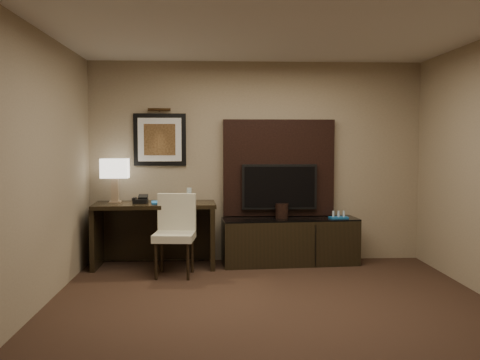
{
  "coord_description": "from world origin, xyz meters",
  "views": [
    {
      "loc": [
        -0.56,
        -4.76,
        1.61
      ],
      "look_at": [
        -0.25,
        1.8,
        1.15
      ],
      "focal_mm": 40.0,
      "sensor_mm": 36.0,
      "label": 1
    }
  ],
  "objects": [
    {
      "name": "tv_wall_panel",
      "position": [
        0.3,
        2.44,
        1.27
      ],
      "size": [
        1.5,
        0.12,
        1.3
      ],
      "primitive_type": "cube",
      "color": "black",
      "rests_on": "wall_back"
    },
    {
      "name": "ice_bucket",
      "position": [
        0.32,
        2.22,
        0.71
      ],
      "size": [
        0.19,
        0.19,
        0.19
      ],
      "primitive_type": "cylinder",
      "rotation": [
        0.0,
        0.0,
        0.1
      ],
      "color": "black",
      "rests_on": "credenza"
    },
    {
      "name": "table_lamp",
      "position": [
        -1.86,
        2.22,
        1.1
      ],
      "size": [
        0.34,
        0.22,
        0.53
      ],
      "primitive_type": null,
      "rotation": [
        0.0,
        0.0,
        -0.12
      ],
      "color": "#9F8263",
      "rests_on": "desk"
    },
    {
      "name": "desk_chair",
      "position": [
        -1.05,
        1.63,
        0.49
      ],
      "size": [
        0.52,
        0.58,
        0.99
      ],
      "primitive_type": null,
      "rotation": [
        0.0,
        0.0,
        -0.09
      ],
      "color": "beige",
      "rests_on": "floor"
    },
    {
      "name": "book",
      "position": [
        -1.21,
        2.1,
        0.95
      ],
      "size": [
        0.16,
        0.09,
        0.23
      ],
      "primitive_type": "imported",
      "rotation": [
        0.0,
        0.0,
        0.45
      ],
      "color": "tan",
      "rests_on": "desk"
    },
    {
      "name": "credenza",
      "position": [
        0.43,
        2.2,
        0.31
      ],
      "size": [
        1.81,
        0.64,
        0.61
      ],
      "primitive_type": "cube",
      "rotation": [
        0.0,
        0.0,
        0.08
      ],
      "color": "black",
      "rests_on": "floor"
    },
    {
      "name": "blue_folder",
      "position": [
        -1.26,
        2.12,
        0.84
      ],
      "size": [
        0.26,
        0.33,
        0.02
      ],
      "primitive_type": "cube",
      "rotation": [
        0.0,
        0.0,
        0.13
      ],
      "color": "#1B62B5",
      "rests_on": "desk"
    },
    {
      "name": "floor",
      "position": [
        0.0,
        0.0,
        -0.01
      ],
      "size": [
        4.5,
        5.0,
        0.01
      ],
      "primitive_type": "cube",
      "color": "black",
      "rests_on": "ground"
    },
    {
      "name": "wall_front",
      "position": [
        0.0,
        -2.5,
        1.35
      ],
      "size": [
        4.5,
        0.01,
        2.7
      ],
      "primitive_type": "cube",
      "color": "gray",
      "rests_on": "floor"
    },
    {
      "name": "tv",
      "position": [
        0.3,
        2.34,
        1.02
      ],
      "size": [
        1.0,
        0.08,
        0.6
      ],
      "primitive_type": "cube",
      "color": "black",
      "rests_on": "tv_wall_panel"
    },
    {
      "name": "minibar_tray",
      "position": [
        1.07,
        2.17,
        0.66
      ],
      "size": [
        0.26,
        0.18,
        0.08
      ],
      "primitive_type": null,
      "rotation": [
        0.0,
        0.0,
        0.19
      ],
      "color": "#1B68B3",
      "rests_on": "credenza"
    },
    {
      "name": "desk",
      "position": [
        -1.34,
        2.14,
        0.42
      ],
      "size": [
        1.59,
        0.75,
        0.83
      ],
      "primitive_type": "cube",
      "rotation": [
        0.0,
        0.0,
        0.06
      ],
      "color": "black",
      "rests_on": "floor"
    },
    {
      "name": "ceiling",
      "position": [
        0.0,
        0.0,
        2.7
      ],
      "size": [
        4.5,
        5.0,
        0.01
      ],
      "primitive_type": "cube",
      "color": "silver",
      "rests_on": "wall_back"
    },
    {
      "name": "artwork",
      "position": [
        -1.3,
        2.48,
        1.65
      ],
      "size": [
        0.7,
        0.04,
        0.7
      ],
      "primitive_type": "cube",
      "color": "black",
      "rests_on": "wall_back"
    },
    {
      "name": "picture_light",
      "position": [
        -1.3,
        2.44,
        2.05
      ],
      "size": [
        0.04,
        0.04,
        0.3
      ],
      "primitive_type": "cylinder",
      "color": "#3A2612",
      "rests_on": "wall_back"
    },
    {
      "name": "wall_back",
      "position": [
        0.0,
        2.5,
        1.35
      ],
      "size": [
        4.5,
        0.01,
        2.7
      ],
      "primitive_type": "cube",
      "color": "gray",
      "rests_on": "floor"
    },
    {
      "name": "wall_left",
      "position": [
        -2.25,
        0.0,
        1.35
      ],
      "size": [
        0.01,
        5.0,
        2.7
      ],
      "primitive_type": "cube",
      "color": "gray",
      "rests_on": "floor"
    },
    {
      "name": "water_bottle",
      "position": [
        -0.9,
        2.17,
        0.93
      ],
      "size": [
        0.07,
        0.07,
        0.19
      ],
      "primitive_type": "cylinder",
      "rotation": [
        0.0,
        0.0,
        -0.09
      ],
      "color": "silver",
      "rests_on": "desk"
    },
    {
      "name": "desk_phone",
      "position": [
        -1.52,
        2.13,
        0.88
      ],
      "size": [
        0.18,
        0.16,
        0.09
      ],
      "primitive_type": null,
      "rotation": [
        0.0,
        0.0,
        -0.0
      ],
      "color": "black",
      "rests_on": "desk"
    }
  ]
}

